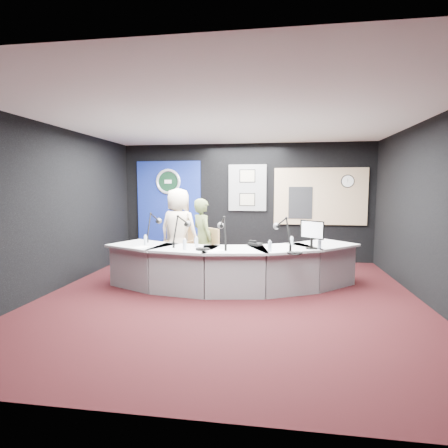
# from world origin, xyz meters

# --- Properties ---
(ground) EXTENTS (6.00, 6.00, 0.00)m
(ground) POSITION_xyz_m (0.00, 0.00, 0.00)
(ground) COLOR black
(ground) RESTS_ON ground
(ceiling) EXTENTS (6.00, 6.00, 0.02)m
(ceiling) POSITION_xyz_m (0.00, 0.00, 2.80)
(ceiling) COLOR silver
(ceiling) RESTS_ON ground
(wall_back) EXTENTS (6.00, 0.02, 2.80)m
(wall_back) POSITION_xyz_m (0.00, 3.00, 1.40)
(wall_back) COLOR black
(wall_back) RESTS_ON ground
(wall_front) EXTENTS (6.00, 0.02, 2.80)m
(wall_front) POSITION_xyz_m (0.00, -3.00, 1.40)
(wall_front) COLOR black
(wall_front) RESTS_ON ground
(wall_left) EXTENTS (0.02, 6.00, 2.80)m
(wall_left) POSITION_xyz_m (-3.00, 0.00, 1.40)
(wall_left) COLOR black
(wall_left) RESTS_ON ground
(wall_right) EXTENTS (0.02, 6.00, 2.80)m
(wall_right) POSITION_xyz_m (3.00, 0.00, 1.40)
(wall_right) COLOR black
(wall_right) RESTS_ON ground
(broadcast_desk) EXTENTS (4.50, 1.90, 0.75)m
(broadcast_desk) POSITION_xyz_m (-0.05, 0.55, 0.38)
(broadcast_desk) COLOR #B0B2B5
(broadcast_desk) RESTS_ON ground
(backdrop_panel) EXTENTS (1.60, 0.05, 2.30)m
(backdrop_panel) POSITION_xyz_m (-1.90, 2.97, 1.25)
(backdrop_panel) COLOR navy
(backdrop_panel) RESTS_ON wall_back
(agency_seal) EXTENTS (0.63, 0.07, 0.63)m
(agency_seal) POSITION_xyz_m (-1.90, 2.93, 1.90)
(agency_seal) COLOR silver
(agency_seal) RESTS_ON backdrop_panel
(seal_center) EXTENTS (0.48, 0.01, 0.48)m
(seal_center) POSITION_xyz_m (-1.90, 2.94, 1.90)
(seal_center) COLOR black
(seal_center) RESTS_ON backdrop_panel
(pinboard) EXTENTS (0.90, 0.04, 1.10)m
(pinboard) POSITION_xyz_m (0.05, 2.97, 1.75)
(pinboard) COLOR slate
(pinboard) RESTS_ON wall_back
(framed_photo_upper) EXTENTS (0.34, 0.02, 0.27)m
(framed_photo_upper) POSITION_xyz_m (0.05, 2.94, 2.03)
(framed_photo_upper) COLOR gray
(framed_photo_upper) RESTS_ON pinboard
(framed_photo_lower) EXTENTS (0.34, 0.02, 0.27)m
(framed_photo_lower) POSITION_xyz_m (0.05, 2.94, 1.47)
(framed_photo_lower) COLOR gray
(framed_photo_lower) RESTS_ON pinboard
(booth_window_frame) EXTENTS (2.12, 0.06, 1.32)m
(booth_window_frame) POSITION_xyz_m (1.75, 2.97, 1.55)
(booth_window_frame) COLOR tan
(booth_window_frame) RESTS_ON wall_back
(booth_glow) EXTENTS (2.00, 0.02, 1.20)m
(booth_glow) POSITION_xyz_m (1.75, 2.96, 1.55)
(booth_glow) COLOR #FED8A0
(booth_glow) RESTS_ON booth_window_frame
(equipment_rack) EXTENTS (0.55, 0.02, 0.75)m
(equipment_rack) POSITION_xyz_m (1.30, 2.94, 1.40)
(equipment_rack) COLOR black
(equipment_rack) RESTS_ON booth_window_frame
(wall_clock) EXTENTS (0.28, 0.01, 0.28)m
(wall_clock) POSITION_xyz_m (2.35, 2.94, 1.90)
(wall_clock) COLOR white
(wall_clock) RESTS_ON booth_window_frame
(armchair_left) EXTENTS (0.63, 0.63, 0.92)m
(armchair_left) POSITION_xyz_m (-1.27, 1.59, 0.46)
(armchair_left) COLOR #9F7848
(armchair_left) RESTS_ON ground
(armchair_right) EXTENTS (0.73, 0.73, 0.92)m
(armchair_right) POSITION_xyz_m (-0.68, 1.17, 0.46)
(armchair_right) COLOR #9F7848
(armchair_right) RESTS_ON ground
(draped_jacket) EXTENTS (0.51, 0.22, 0.70)m
(draped_jacket) POSITION_xyz_m (-1.36, 1.83, 0.62)
(draped_jacket) COLOR slate
(draped_jacket) RESTS_ON armchair_left
(person_man) EXTENTS (0.96, 0.73, 1.74)m
(person_man) POSITION_xyz_m (-1.27, 1.59, 0.87)
(person_man) COLOR beige
(person_man) RESTS_ON ground
(person_woman) EXTENTS (0.64, 0.67, 1.55)m
(person_woman) POSITION_xyz_m (-0.68, 1.17, 0.77)
(person_woman) COLOR #515D31
(person_woman) RESTS_ON ground
(computer_monitor) EXTENTS (0.32, 0.27, 0.27)m
(computer_monitor) POSITION_xyz_m (1.32, 0.43, 1.07)
(computer_monitor) COLOR black
(computer_monitor) RESTS_ON broadcast_desk
(desk_phone) EXTENTS (0.26, 0.25, 0.05)m
(desk_phone) POSITION_xyz_m (0.38, 0.60, 0.78)
(desk_phone) COLOR black
(desk_phone) RESTS_ON broadcast_desk
(headphones_near) EXTENTS (0.21, 0.21, 0.03)m
(headphones_near) POSITION_xyz_m (1.02, -0.09, 0.77)
(headphones_near) COLOR black
(headphones_near) RESTS_ON broadcast_desk
(headphones_far) EXTENTS (0.24, 0.24, 0.04)m
(headphones_far) POSITION_xyz_m (-0.44, 0.05, 0.77)
(headphones_far) COLOR black
(headphones_far) RESTS_ON broadcast_desk
(paper_stack) EXTENTS (0.24, 0.31, 0.00)m
(paper_stack) POSITION_xyz_m (-1.54, 0.16, 0.75)
(paper_stack) COLOR white
(paper_stack) RESTS_ON broadcast_desk
(notepad) EXTENTS (0.33, 0.36, 0.00)m
(notepad) POSITION_xyz_m (-0.21, 0.01, 0.75)
(notepad) COLOR white
(notepad) RESTS_ON broadcast_desk
(boom_mic_a) EXTENTS (0.16, 0.74, 0.60)m
(boom_mic_a) POSITION_xyz_m (-1.60, 0.97, 1.05)
(boom_mic_a) COLOR black
(boom_mic_a) RESTS_ON broadcast_desk
(boom_mic_b) EXTENTS (0.22, 0.73, 0.60)m
(boom_mic_b) POSITION_xyz_m (-0.92, 0.50, 1.05)
(boom_mic_b) COLOR black
(boom_mic_b) RESTS_ON broadcast_desk
(boom_mic_c) EXTENTS (0.29, 0.71, 0.60)m
(boom_mic_c) POSITION_xyz_m (-0.15, 0.34, 1.05)
(boom_mic_c) COLOR black
(boom_mic_c) RESTS_ON broadcast_desk
(boom_mic_d) EXTENTS (0.34, 0.70, 0.60)m
(boom_mic_d) POSITION_xyz_m (0.85, 0.39, 1.05)
(boom_mic_d) COLOR black
(boom_mic_d) RESTS_ON broadcast_desk
(water_bottles) EXTENTS (3.06, 0.58, 0.18)m
(water_bottles) POSITION_xyz_m (-0.05, 0.33, 0.84)
(water_bottles) COLOR silver
(water_bottles) RESTS_ON broadcast_desk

